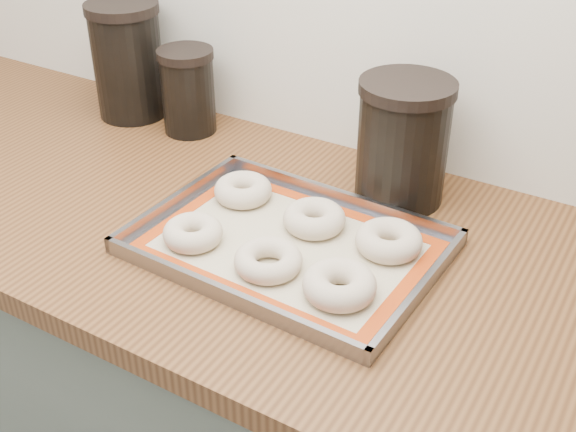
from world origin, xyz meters
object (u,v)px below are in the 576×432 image
Objects in this scene: baking_tray at (288,245)px; bagel_front_mid at (268,260)px; bagel_back_right at (389,240)px; canister_left at (128,60)px; bagel_front_left at (193,233)px; canister_mid at (188,91)px; bagel_back_mid at (314,218)px; bagel_back_left at (243,190)px; canister_right at (403,142)px; bagel_front_right at (339,285)px.

baking_tray is 0.07m from bagel_front_mid.
bagel_front_mid is 0.99× the size of bagel_back_right.
baking_tray is at bearing -25.94° from canister_left.
canister_mid is (-0.26, 0.33, 0.06)m from bagel_front_left.
baking_tray is 2.76× the size of canister_mid.
baking_tray is 0.07m from bagel_back_mid.
canister_left is at bearing 141.10° from bagel_front_left.
bagel_front_mid is 0.52m from canister_mid.
canister_right is at bearing 33.84° from bagel_back_left.
baking_tray is 0.27m from canister_right.
canister_right is (0.22, 0.30, 0.09)m from bagel_front_left.
bagel_back_right is at bearing -71.61° from canister_right.
bagel_front_right is 0.76m from canister_left.
baking_tray is 4.61× the size of bagel_front_mid.
bagel_front_left is 0.38m from canister_right.
bagel_front_mid is at bearing -84.81° from baking_tray.
canister_right is (0.08, 0.23, 0.10)m from baking_tray.
bagel_back_right is (0.14, 0.07, 0.02)m from baking_tray.
bagel_front_right is (0.13, -0.07, 0.02)m from baking_tray.
baking_tray is at bearing -110.06° from canister_right.
bagel_back_left is at bearing -24.25° from canister_left.
canister_mid reaches higher than bagel_front_right.
bagel_back_left is 0.15m from bagel_back_mid.
baking_tray is at bearing -33.95° from canister_mid.
baking_tray is 2.20× the size of canister_right.
bagel_front_right is at bearing -49.41° from bagel_back_mid.
bagel_front_mid is at bearing 179.24° from bagel_front_right.
bagel_front_left is 0.89× the size of bagel_front_right.
bagel_back_mid is 0.13m from bagel_back_right.
bagel_back_mid is 0.42× the size of canister_left.
canister_right is (0.63, -0.03, -0.01)m from canister_left.
bagel_front_mid is at bearing -39.80° from canister_mid.
bagel_front_right is (0.12, -0.00, 0.00)m from bagel_front_mid.
bagel_back_mid is 0.47× the size of canister_right.
bagel_back_right is (0.13, 0.14, 0.00)m from bagel_front_mid.
canister_left is (-0.55, 0.33, 0.10)m from bagel_front_mid.
bagel_front_right is 1.02× the size of bagel_back_right.
canister_right is (0.07, 0.17, 0.08)m from bagel_back_mid.
canister_left is 1.39× the size of canister_mid.
canister_left is at bearing 179.10° from canister_mid.
baking_tray is at bearing 151.15° from bagel_front_right.
bagel_back_mid is at bearing -113.97° from canister_right.
bagel_front_left is at bearing -87.75° from bagel_back_left.
canister_right is (-0.04, 0.30, 0.08)m from bagel_front_right.
canister_right is at bearing -2.97° from canister_left.
bagel_back_mid is 0.59× the size of canister_mid.
canister_left reaches higher than bagel_back_left.
bagel_back_right reaches higher than bagel_front_mid.
bagel_front_mid is 0.19m from bagel_back_right.
bagel_front_right reaches higher than bagel_back_left.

